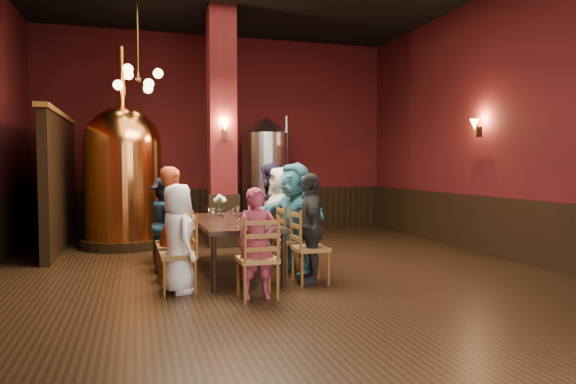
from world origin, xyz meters
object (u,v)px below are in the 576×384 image
object	(u,v)px
person_1	(173,224)
rose_vase	(220,202)
copper_kettle	(123,175)
steel_vessel	(267,176)
person_0	(178,238)
person_2	(169,224)
dining_table	(231,224)

from	to	relation	value
person_1	rose_vase	size ratio (longest dim) A/B	4.56
copper_kettle	steel_vessel	size ratio (longest dim) A/B	1.43
person_0	person_2	distance (m)	1.33
person_0	person_2	world-z (taller)	person_2
person_0	steel_vessel	distance (m)	5.36
person_1	steel_vessel	distance (m)	4.77
dining_table	copper_kettle	distance (m)	3.28
person_1	person_2	bearing A→B (deg)	-6.01
dining_table	copper_kettle	size ratio (longest dim) A/B	0.65
person_2	copper_kettle	bearing A→B (deg)	27.24
person_0	steel_vessel	bearing A→B (deg)	-40.52
steel_vessel	copper_kettle	bearing A→B (deg)	-162.11
dining_table	person_2	xyz separation A→B (m)	(-0.86, 0.32, -0.00)
person_2	person_0	bearing A→B (deg)	-167.13
person_2	copper_kettle	size ratio (longest dim) A/B	0.37
dining_table	rose_vase	size ratio (longest dim) A/B	7.25
person_1	copper_kettle	bearing A→B (deg)	5.45
copper_kettle	rose_vase	bearing A→B (deg)	-54.31
copper_kettle	rose_vase	xyz separation A→B (m)	(1.50, -2.09, -0.39)
dining_table	steel_vessel	size ratio (longest dim) A/B	0.93
dining_table	rose_vase	distance (m)	0.78
steel_vessel	person_2	bearing A→B (deg)	-123.81
person_0	rose_vase	distance (m)	1.94
person_2	rose_vase	world-z (taller)	person_2
steel_vessel	person_1	bearing A→B (deg)	-119.25
steel_vessel	rose_vase	xyz separation A→B (m)	(-1.51, -3.06, -0.33)
person_2	rose_vase	xyz separation A→B (m)	(0.81, 0.41, 0.28)
person_0	rose_vase	xyz separation A→B (m)	(0.79, 1.74, 0.31)
person_1	person_2	distance (m)	0.66
person_1	person_2	xyz separation A→B (m)	(-0.01, 0.66, -0.07)
person_1	copper_kettle	size ratio (longest dim) A/B	0.41
person_0	steel_vessel	world-z (taller)	steel_vessel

